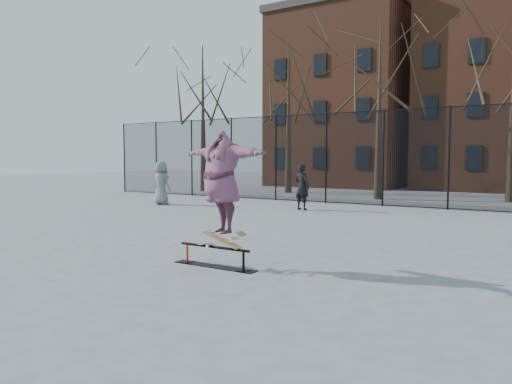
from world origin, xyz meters
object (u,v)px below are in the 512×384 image
Objects in this scene: bystander_grey at (161,183)px; bystander_black at (302,187)px; skater at (222,190)px; skateboard at (222,244)px; skate_rail at (214,258)px.

bystander_grey is 1.04× the size of bystander_black.
skateboard is at bearing 151.10° from skater.
bystander_grey reaches higher than bystander_black.
bystander_grey is (-9.67, 8.34, 0.48)m from skateboard.
skateboard is 0.50× the size of bystander_black.
bystander_grey is (-9.67, 8.34, -0.51)m from skater.
skate_rail is 10.38m from bystander_black.
bystander_black is (-3.60, 9.78, 0.44)m from skateboard.
skate_rail is 1.01× the size of bystander_black.
bystander_black is at bearing 109.29° from skate_rail.
skateboard is at bearing 145.47° from bystander_grey.
skate_rail is 1.30m from skater.
skater reaches higher than skate_rail.
skateboard is 0.38× the size of skater.
bystander_grey is at bearing 138.69° from skate_rail.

